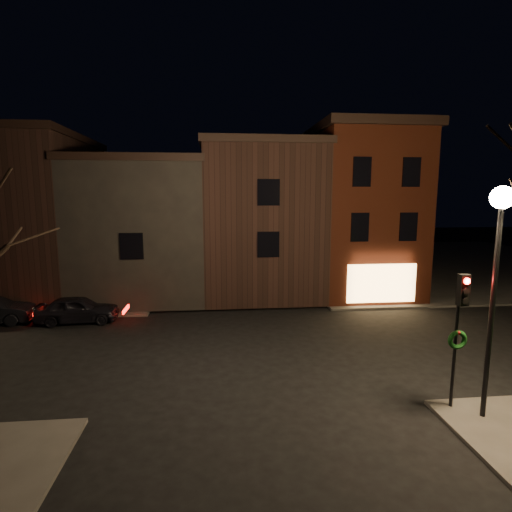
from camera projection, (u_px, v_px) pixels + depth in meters
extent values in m
plane|color=black|center=(249.00, 349.00, 16.72)|extent=(120.00, 120.00, 0.00)
cube|color=#2D2B28|center=(439.00, 262.00, 38.34)|extent=(30.00, 30.00, 0.12)
cube|color=#2D2B28|center=(0.00, 269.00, 34.42)|extent=(30.00, 30.00, 0.12)
cube|color=#40160B|center=(359.00, 215.00, 26.08)|extent=(6.00, 8.00, 10.00)
cube|color=black|center=(362.00, 132.00, 25.29)|extent=(6.50, 8.50, 0.50)
cube|color=#FFC572|center=(381.00, 283.00, 22.65)|extent=(4.00, 0.12, 2.20)
cube|color=black|center=(259.00, 222.00, 26.50)|extent=(7.00, 10.00, 9.00)
cube|color=black|center=(259.00, 149.00, 25.80)|extent=(7.30, 10.30, 0.40)
cube|color=black|center=(148.00, 230.00, 25.86)|extent=(7.50, 10.00, 8.00)
cube|color=black|center=(145.00, 164.00, 25.24)|extent=(7.80, 10.30, 0.40)
cube|color=black|center=(29.00, 219.00, 25.04)|extent=(7.00, 10.00, 9.50)
cube|color=black|center=(22.00, 138.00, 24.30)|extent=(7.30, 10.30, 0.40)
cylinder|color=black|center=(492.00, 314.00, 10.95)|extent=(0.14, 0.14, 6.00)
sphere|color=#FFD18C|center=(502.00, 197.00, 10.47)|extent=(0.60, 0.60, 0.60)
cylinder|color=black|center=(455.00, 342.00, 11.63)|extent=(0.10, 0.10, 4.00)
cube|color=black|center=(463.00, 290.00, 11.22)|extent=(0.28, 0.22, 0.90)
cylinder|color=#FF0C07|center=(467.00, 281.00, 11.06)|extent=(0.18, 0.06, 0.18)
cylinder|color=black|center=(466.00, 291.00, 11.10)|extent=(0.18, 0.06, 0.18)
cylinder|color=black|center=(465.00, 301.00, 11.14)|extent=(0.18, 0.06, 0.18)
torus|color=#0C380F|center=(457.00, 340.00, 11.53)|extent=(0.58, 0.14, 0.58)
sphere|color=#990C0C|center=(458.00, 333.00, 11.48)|extent=(0.12, 0.12, 0.12)
imported|color=black|center=(78.00, 309.00, 20.11)|extent=(4.05, 1.82, 1.35)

